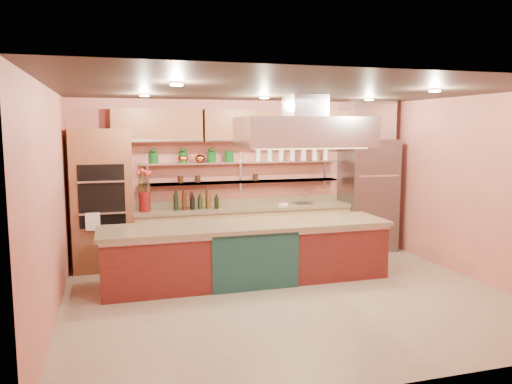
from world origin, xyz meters
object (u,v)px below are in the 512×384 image
object	(u,v)px
flower_vase	(145,202)
copper_kettle	(200,158)
refrigerator	(368,195)
island	(248,253)
kitchen_scale	(282,203)
green_canister	(229,156)

from	to	relation	value
flower_vase	copper_kettle	xyz separation A→B (m)	(0.97, 0.22, 0.69)
refrigerator	copper_kettle	bearing A→B (deg)	175.83
refrigerator	flower_vase	distance (m)	4.13
island	copper_kettle	size ratio (longest dim) A/B	24.38
island	flower_vase	xyz separation A→B (m)	(-1.41, 1.30, 0.65)
island	copper_kettle	distance (m)	2.07
kitchen_scale	refrigerator	bearing A→B (deg)	16.04
refrigerator	island	world-z (taller)	refrigerator
island	kitchen_scale	world-z (taller)	kitchen_scale
flower_vase	green_canister	xyz separation A→B (m)	(1.49, 0.22, 0.72)
refrigerator	green_canister	xyz separation A→B (m)	(-2.64, 0.23, 0.76)
island	flower_vase	bearing A→B (deg)	137.51
flower_vase	kitchen_scale	size ratio (longest dim) A/B	1.91
copper_kettle	refrigerator	bearing A→B (deg)	-4.17
island	flower_vase	size ratio (longest dim) A/B	13.14
copper_kettle	flower_vase	bearing A→B (deg)	-167.25
refrigerator	kitchen_scale	distance (m)	1.71
kitchen_scale	copper_kettle	xyz separation A→B (m)	(-1.45, 0.22, 0.81)
refrigerator	flower_vase	size ratio (longest dim) A/B	6.48
kitchen_scale	copper_kettle	world-z (taller)	copper_kettle
flower_vase	copper_kettle	world-z (taller)	copper_kettle
flower_vase	kitchen_scale	world-z (taller)	flower_vase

